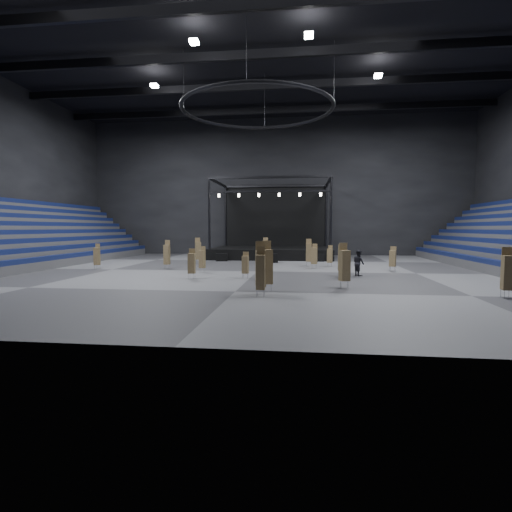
# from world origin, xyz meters

# --- Properties ---
(floor) EXTENTS (50.00, 50.00, 0.00)m
(floor) POSITION_xyz_m (0.00, 0.00, 0.00)
(floor) COLOR #545557
(floor) RESTS_ON ground
(ceiling) EXTENTS (50.00, 42.00, 0.20)m
(ceiling) POSITION_xyz_m (0.00, 0.00, 18.00)
(ceiling) COLOR black
(ceiling) RESTS_ON wall_back
(wall_back) EXTENTS (50.00, 0.20, 18.00)m
(wall_back) POSITION_xyz_m (0.00, 21.00, 9.00)
(wall_back) COLOR black
(wall_back) RESTS_ON ground
(wall_front) EXTENTS (50.00, 0.20, 18.00)m
(wall_front) POSITION_xyz_m (0.00, -21.00, 9.00)
(wall_front) COLOR black
(wall_front) RESTS_ON ground
(bleachers_left) EXTENTS (7.20, 40.00, 6.40)m
(bleachers_left) POSITION_xyz_m (-22.94, 0.00, 1.73)
(bleachers_left) COLOR #454547
(bleachers_left) RESTS_ON floor
(stage) EXTENTS (14.00, 10.00, 9.20)m
(stage) POSITION_xyz_m (0.00, 16.24, 1.45)
(stage) COLOR black
(stage) RESTS_ON floor
(truss_ring) EXTENTS (12.30, 12.30, 5.15)m
(truss_ring) POSITION_xyz_m (-0.00, 0.00, 13.00)
(truss_ring) COLOR black
(truss_ring) RESTS_ON ceiling
(roof_girders) EXTENTS (49.00, 30.35, 0.70)m
(roof_girders) POSITION_xyz_m (0.00, -0.00, 17.20)
(roof_girders) COLOR black
(roof_girders) RESTS_ON ceiling
(floodlights) EXTENTS (28.60, 16.60, 0.25)m
(floodlights) POSITION_xyz_m (0.00, -4.00, 16.60)
(floodlights) COLOR white
(floodlights) RESTS_ON roof_girders
(flight_case_left) EXTENTS (1.32, 0.81, 0.83)m
(flight_case_left) POSITION_xyz_m (-4.96, 9.64, 0.41)
(flight_case_left) COLOR black
(flight_case_left) RESTS_ON floor
(flight_case_mid) EXTENTS (1.53, 1.14, 0.92)m
(flight_case_mid) POSITION_xyz_m (0.41, 8.27, 0.46)
(flight_case_mid) COLOR black
(flight_case_mid) RESTS_ON floor
(flight_case_right) EXTENTS (1.30, 0.81, 0.81)m
(flight_case_right) POSITION_xyz_m (5.29, 10.44, 0.40)
(flight_case_right) COLOR black
(flight_case_right) RESTS_ON floor
(chair_stack_0) EXTENTS (0.61, 0.61, 2.84)m
(chair_stack_0) POSITION_xyz_m (1.51, -11.27, 1.44)
(chair_stack_0) COLOR silver
(chair_stack_0) RESTS_ON floor
(chair_stack_1) EXTENTS (0.70, 0.70, 2.59)m
(chair_stack_1) POSITION_xyz_m (-6.62, 6.15, 1.35)
(chair_stack_1) COLOR silver
(chair_stack_1) RESTS_ON floor
(chair_stack_2) EXTENTS (0.58, 0.58, 2.16)m
(chair_stack_2) POSITION_xyz_m (4.69, 3.05, 1.14)
(chair_stack_2) COLOR silver
(chair_stack_2) RESTS_ON floor
(chair_stack_3) EXTENTS (0.63, 0.63, 2.61)m
(chair_stack_3) POSITION_xyz_m (-0.05, 7.04, 1.35)
(chair_stack_3) COLOR silver
(chair_stack_3) RESTS_ON floor
(chair_stack_4) EXTENTS (0.46, 0.46, 1.88)m
(chair_stack_4) POSITION_xyz_m (-0.29, -4.65, 1.00)
(chair_stack_4) COLOR silver
(chair_stack_4) RESTS_ON floor
(chair_stack_5) EXTENTS (0.49, 0.49, 2.11)m
(chair_stack_5) POSITION_xyz_m (-3.97, -5.34, 1.12)
(chair_stack_5) COLOR silver
(chair_stack_5) RESTS_ON floor
(chair_stack_6) EXTENTS (0.47, 0.47, 2.60)m
(chair_stack_6) POSITION_xyz_m (1.58, -11.99, 1.32)
(chair_stack_6) COLOR silver
(chair_stack_6) RESTS_ON floor
(chair_stack_7) EXTENTS (0.63, 0.63, 2.04)m
(chair_stack_7) POSITION_xyz_m (11.00, 1.33, 1.10)
(chair_stack_7) COLOR silver
(chair_stack_7) RESTS_ON floor
(chair_stack_8) EXTENTS (0.43, 0.43, 2.21)m
(chair_stack_8) POSITION_xyz_m (-14.00, 0.26, 1.14)
(chair_stack_8) COLOR silver
(chair_stack_8) RESTS_ON floor
(chair_stack_9) EXTENTS (0.51, 0.51, 2.08)m
(chair_stack_9) POSITION_xyz_m (-4.31, -1.14, 1.08)
(chair_stack_9) COLOR silver
(chair_stack_9) RESTS_ON floor
(chair_stack_10) EXTENTS (0.52, 0.52, 2.55)m
(chair_stack_10) POSITION_xyz_m (4.24, 5.05, 1.32)
(chair_stack_10) COLOR silver
(chair_stack_10) RESTS_ON floor
(chair_stack_11) EXTENTS (0.49, 0.49, 2.50)m
(chair_stack_11) POSITION_xyz_m (-8.05, 1.16, 1.28)
(chair_stack_11) COLOR silver
(chair_stack_11) RESTS_ON floor
(chair_stack_12) EXTENTS (0.64, 0.64, 2.83)m
(chair_stack_12) POSITION_xyz_m (1.78, -10.20, 1.44)
(chair_stack_12) COLOR silver
(chair_stack_12) RESTS_ON floor
(chair_stack_13) EXTENTS (0.64, 0.64, 2.35)m
(chair_stack_13) POSITION_xyz_m (6.56, -3.11, 1.26)
(chair_stack_13) COLOR silver
(chair_stack_13) RESTS_ON floor
(chair_stack_14) EXTENTS (0.54, 0.54, 1.95)m
(chair_stack_14) POSITION_xyz_m (6.16, 4.98, 1.03)
(chair_stack_14) COLOR silver
(chair_stack_14) RESTS_ON floor
(chair_stack_15) EXTENTS (0.54, 0.54, 2.58)m
(chair_stack_15) POSITION_xyz_m (14.00, -10.88, 1.33)
(chair_stack_15) COLOR silver
(chair_stack_15) RESTS_ON floor
(chair_stack_16) EXTENTS (0.67, 0.67, 2.67)m
(chair_stack_16) POSITION_xyz_m (6.16, -8.47, 1.38)
(chair_stack_16) COLOR silver
(chair_stack_16) RESTS_ON floor
(man_center) EXTENTS (0.67, 0.49, 1.70)m
(man_center) POSITION_xyz_m (0.95, -0.22, 0.85)
(man_center) COLOR black
(man_center) RESTS_ON floor
(crew_member) EXTENTS (1.03, 1.15, 1.93)m
(crew_member) POSITION_xyz_m (7.83, -2.08, 0.96)
(crew_member) COLOR black
(crew_member) RESTS_ON floor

